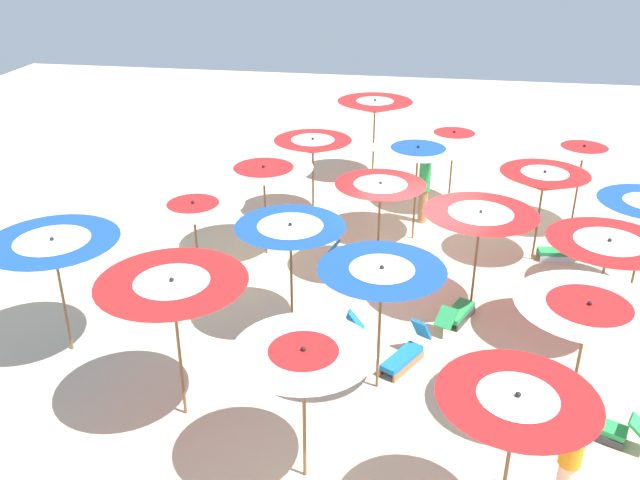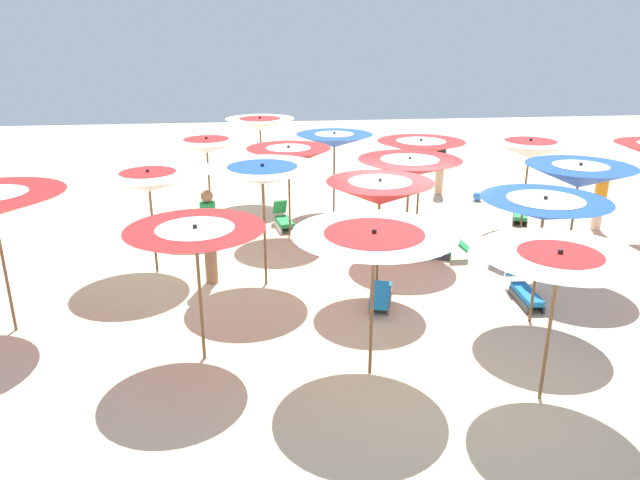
% 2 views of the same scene
% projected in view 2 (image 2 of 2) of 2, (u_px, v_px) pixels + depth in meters
% --- Properties ---
extents(ground, '(42.68, 42.68, 0.04)m').
position_uv_depth(ground, '(404.00, 275.00, 12.17)').
color(ground, beige).
extents(beach_umbrella_1, '(2.16, 2.16, 2.26)m').
position_uv_depth(beach_umbrella_1, '(530.00, 149.00, 14.33)').
color(beach_umbrella_1, brown).
rests_on(beach_umbrella_1, ground).
extents(beach_umbrella_2, '(2.18, 2.18, 2.17)m').
position_uv_depth(beach_umbrella_2, '(421.00, 147.00, 14.80)').
color(beach_umbrella_2, brown).
rests_on(beach_umbrella_2, ground).
extents(beach_umbrella_3, '(2.02, 2.02, 2.18)m').
position_uv_depth(beach_umbrella_3, '(334.00, 141.00, 15.66)').
color(beach_umbrella_3, brown).
rests_on(beach_umbrella_3, ground).
extents(beach_umbrella_4, '(1.91, 1.91, 2.45)m').
position_uv_depth(beach_umbrella_4, '(260.00, 124.00, 16.52)').
color(beach_umbrella_4, brown).
rests_on(beach_umbrella_4, ground).
extents(beach_umbrella_6, '(2.05, 2.05, 2.34)m').
position_uv_depth(beach_umbrella_6, '(579.00, 176.00, 11.40)').
color(beach_umbrella_6, brown).
rests_on(beach_umbrella_6, ground).
extents(beach_umbrella_7, '(2.21, 2.21, 2.19)m').
position_uv_depth(beach_umbrella_7, '(409.00, 168.00, 12.66)').
color(beach_umbrella_7, brown).
rests_on(beach_umbrella_7, ground).
extents(beach_umbrella_8, '(1.96, 1.96, 2.20)m').
position_uv_depth(beach_umbrella_8, '(289.00, 157.00, 13.78)').
color(beach_umbrella_8, brown).
rests_on(beach_umbrella_8, ground).
extents(beach_umbrella_9, '(2.15, 2.15, 2.25)m').
position_uv_depth(beach_umbrella_9, '(207.00, 146.00, 14.61)').
color(beach_umbrella_9, brown).
rests_on(beach_umbrella_9, ground).
extents(beach_umbrella_11, '(2.05, 2.05, 2.23)m').
position_uv_depth(beach_umbrella_11, '(544.00, 209.00, 9.55)').
color(beach_umbrella_11, brown).
rests_on(beach_umbrella_11, ground).
extents(beach_umbrella_12, '(1.93, 1.93, 2.24)m').
position_uv_depth(beach_umbrella_12, '(380.00, 193.00, 10.64)').
color(beach_umbrella_12, brown).
rests_on(beach_umbrella_12, ground).
extents(beach_umbrella_13, '(2.18, 2.18, 2.41)m').
position_uv_depth(beach_umbrella_13, '(263.00, 175.00, 10.99)').
color(beach_umbrella_13, brown).
rests_on(beach_umbrella_13, ground).
extents(beach_umbrella_14, '(2.20, 2.20, 2.17)m').
position_uv_depth(beach_umbrella_14, '(149.00, 181.00, 11.64)').
color(beach_umbrella_14, brown).
rests_on(beach_umbrella_14, ground).
extents(beach_umbrella_16, '(2.07, 2.07, 2.16)m').
position_uv_depth(beach_umbrella_16, '(559.00, 265.00, 7.45)').
color(beach_umbrella_16, brown).
rests_on(beach_umbrella_16, ground).
extents(beach_umbrella_17, '(2.25, 2.25, 2.21)m').
position_uv_depth(beach_umbrella_17, '(374.00, 244.00, 8.04)').
color(beach_umbrella_17, brown).
rests_on(beach_umbrella_17, ground).
extents(beach_umbrella_18, '(2.00, 2.00, 2.15)m').
position_uv_depth(beach_umbrella_18, '(196.00, 240.00, 8.44)').
color(beach_umbrella_18, brown).
rests_on(beach_umbrella_18, ground).
extents(lounger_0, '(1.32, 0.69, 0.67)m').
position_uv_depth(lounger_0, '(381.00, 295.00, 10.71)').
color(lounger_0, olive).
rests_on(lounger_0, ground).
extents(lounger_1, '(0.90, 1.27, 0.71)m').
position_uv_depth(lounger_1, '(522.00, 260.00, 12.35)').
color(lounger_1, olive).
rests_on(lounger_1, ground).
extents(lounger_2, '(1.25, 0.37, 0.60)m').
position_uv_depth(lounger_2, '(525.00, 291.00, 10.90)').
color(lounger_2, '#333338').
rests_on(lounger_2, ground).
extents(lounger_3, '(1.23, 0.80, 0.54)m').
position_uv_depth(lounger_3, '(520.00, 214.00, 15.45)').
color(lounger_3, '#333338').
rests_on(lounger_3, ground).
extents(lounger_4, '(0.84, 1.30, 0.52)m').
position_uv_depth(lounger_4, '(435.00, 248.00, 13.03)').
color(lounger_4, '#333338').
rests_on(lounger_4, ground).
extents(lounger_5, '(1.10, 0.52, 0.63)m').
position_uv_depth(lounger_5, '(284.00, 220.00, 14.93)').
color(lounger_5, silver).
rests_on(lounger_5, ground).
extents(beachgoer_0, '(0.30, 0.30, 1.88)m').
position_uv_depth(beachgoer_0, '(209.00, 235.00, 11.45)').
color(beachgoer_0, '#A3704C').
rests_on(beachgoer_0, ground).
extents(beachgoer_1, '(0.30, 0.30, 1.68)m').
position_uv_depth(beachgoer_1, '(440.00, 166.00, 17.73)').
color(beachgoer_1, '#D8A87F').
rests_on(beachgoer_1, ground).
extents(beachgoer_2, '(0.30, 0.30, 1.76)m').
position_uv_depth(beachgoer_2, '(601.00, 194.00, 14.56)').
color(beachgoer_2, beige).
rests_on(beachgoer_2, ground).
extents(beach_ball, '(0.27, 0.27, 0.27)m').
position_uv_depth(beach_ball, '(478.00, 196.00, 17.27)').
color(beach_ball, '#337FE5').
rests_on(beach_ball, ground).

